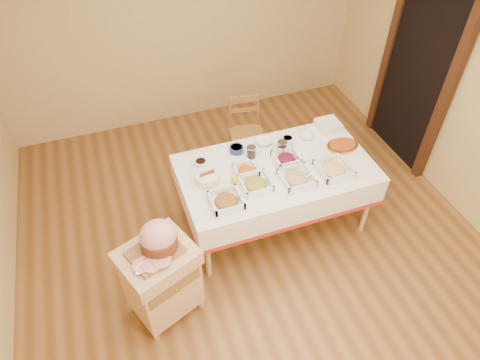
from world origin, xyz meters
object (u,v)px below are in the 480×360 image
Objects in this scene: dining_table at (275,180)px; plate_stack at (328,125)px; ham_on_board at (158,239)px; mustard_bottle at (234,180)px; preserve_jar_left at (251,152)px; butcher_cart at (161,278)px; brass_platter at (342,146)px; dining_chair at (246,132)px; preserve_jar_right at (282,147)px; bread_basket at (207,177)px.

plate_stack is (0.74, 0.37, 0.20)m from dining_table.
ham_on_board reaches higher than mustard_bottle.
ham_on_board is 1.34m from preserve_jar_left.
dining_table is 15.72× the size of preserve_jar_left.
brass_platter is at bearing 18.70° from butcher_cart.
dining_chair is 0.90m from preserve_jar_right.
dining_table is at bearing 25.65° from ham_on_board.
dining_chair is at bearing 64.38° from mustard_bottle.
preserve_jar_left is at bearing 37.55° from butcher_cart.
ham_on_board reaches higher than butcher_cart.
preserve_jar_left is (1.06, 0.81, -0.10)m from ham_on_board.
mustard_bottle is 0.50× the size of brass_platter.
dining_chair is at bearing 72.89° from preserve_jar_left.
preserve_jar_right is (1.40, 0.81, 0.36)m from butcher_cart.
bread_basket reaches higher than dining_table.
mustard_bottle reaches higher than preserve_jar_left.
preserve_jar_left is at bearing 37.52° from ham_on_board.
preserve_jar_right is 0.76× the size of mustard_bottle.
bread_basket is (-0.66, 0.04, 0.20)m from dining_table.
butcher_cart is 4.94× the size of mustard_bottle.
dining_table is at bearing -3.49° from bread_basket.
brass_platter is at bearing -12.92° from preserve_jar_right.
preserve_jar_right is at bearing 26.11° from mustard_bottle.
butcher_cart is at bearing -153.61° from plate_stack.
preserve_jar_left is (-0.24, -0.78, 0.38)m from dining_chair.
mustard_bottle is (0.81, 0.52, 0.38)m from butcher_cart.
dining_chair is 0.90m from preserve_jar_left.
butcher_cart is 0.97m from bread_basket.
dining_chair is 1.29m from mustard_bottle.
preserve_jar_left is 0.72× the size of mustard_bottle.
dining_chair is 3.70× the size of bread_basket.
dining_chair is at bearing 50.82° from ham_on_board.
preserve_jar_left reaches higher than dining_table.
butcher_cart is at bearing -153.89° from dining_table.
ham_on_board is (0.04, 0.03, 0.46)m from butcher_cart.
ham_on_board reaches higher than brass_platter.
butcher_cart is 0.95× the size of dining_chair.
bread_basket is at bearing 47.91° from ham_on_board.
dining_chair is 2.11m from ham_on_board.
ham_on_board is at bearing -154.35° from dining_table.
dining_chair is 0.99m from plate_stack.
preserve_jar_left is 0.53m from bread_basket.
plate_stack is (0.91, 0.15, -0.01)m from preserve_jar_left.
dining_chair reaches higher than dining_table.
preserve_jar_left reaches higher than butcher_cart.
ham_on_board is 0.92m from mustard_bottle.
preserve_jar_left is 0.36× the size of brass_platter.
bread_basket is at bearing -159.38° from preserve_jar_left.
dining_chair is at bearing 136.45° from plate_stack.
ham_on_board is 3.50× the size of preserve_jar_left.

